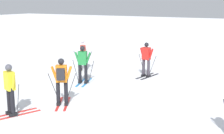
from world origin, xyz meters
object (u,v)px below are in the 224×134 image
at_px(skier_green, 83,64).
at_px(skier_red, 146,59).
at_px(skier_orange, 62,80).
at_px(skier_yellow, 10,88).
at_px(skier_white, 83,53).

bearing_deg(skier_green, skier_red, 51.80).
xyz_separation_m(skier_orange, skier_yellow, (-0.82, -1.60, -0.04)).
height_order(skier_green, skier_orange, same).
relative_size(skier_red, skier_yellow, 1.00).
height_order(skier_white, skier_orange, same).
bearing_deg(skier_green, skier_orange, -69.32).
distance_m(skier_green, skier_orange, 3.15).
relative_size(skier_orange, skier_yellow, 1.00).
bearing_deg(skier_red, skier_yellow, -103.51).
xyz_separation_m(skier_white, skier_orange, (2.62, -5.18, 0.00)).
relative_size(skier_white, skier_yellow, 1.00).
height_order(skier_white, skier_yellow, same).
xyz_separation_m(skier_white, skier_yellow, (1.80, -6.78, -0.04)).
distance_m(skier_white, skier_red, 3.51).
bearing_deg(skier_red, skier_orange, -99.12).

